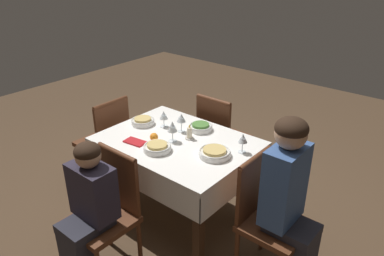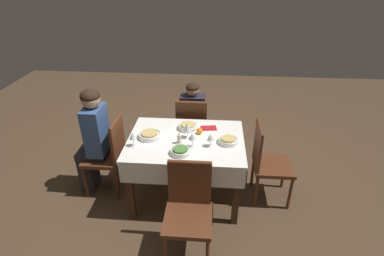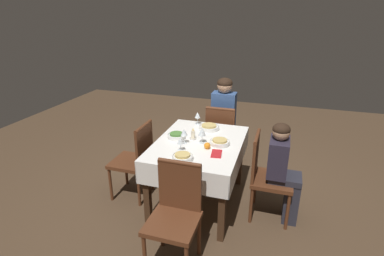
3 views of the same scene
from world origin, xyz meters
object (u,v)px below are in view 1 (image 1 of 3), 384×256
at_px(chair_north, 108,208).
at_px(wine_glass_north, 172,127).
at_px(wine_glass_west, 243,139).
at_px(bowl_north, 157,147).
at_px(chair_south, 220,134).
at_px(wine_glass_south, 181,119).
at_px(bowl_west, 215,153).
at_px(person_adult_denim, 290,198).
at_px(candle_centerpiece, 189,134).
at_px(dining_table, 177,152).
at_px(orange_fruit, 154,137).
at_px(bowl_east, 143,121).
at_px(napkin_red_folded, 135,142).
at_px(bowl_south, 201,127).
at_px(person_child_dark, 87,211).
at_px(chair_west, 266,214).
at_px(wine_glass_east, 164,116).
at_px(chair_east, 106,138).

bearing_deg(chair_north, wine_glass_north, 90.71).
relative_size(wine_glass_west, bowl_north, 0.73).
xyz_separation_m(chair_south, wine_glass_south, (-0.01, 0.55, 0.35)).
bearing_deg(bowl_north, bowl_west, -150.79).
distance_m(person_adult_denim, wine_glass_south, 1.08).
relative_size(wine_glass_west, candle_centerpiece, 1.25).
distance_m(dining_table, person_adult_denim, 0.98).
distance_m(bowl_west, orange_fruit, 0.51).
relative_size(bowl_east, candle_centerpiece, 1.61).
bearing_deg(napkin_red_folded, wine_glass_south, -111.50).
relative_size(dining_table, orange_fruit, 18.01).
relative_size(wine_glass_west, bowl_south, 0.78).
bearing_deg(dining_table, orange_fruit, 43.01).
relative_size(chair_south, person_child_dark, 0.86).
relative_size(dining_table, bowl_south, 6.07).
relative_size(chair_north, wine_glass_north, 5.24).
xyz_separation_m(chair_west, wine_glass_east, (1.08, -0.17, 0.34)).
bearing_deg(wine_glass_east, bowl_north, 126.96).
bearing_deg(bowl_north, wine_glass_south, -77.90).
bearing_deg(wine_glass_west, dining_table, 18.15).
relative_size(bowl_west, bowl_east, 1.19).
relative_size(dining_table, wine_glass_north, 6.87).
distance_m(dining_table, chair_north, 0.70).
relative_size(chair_west, orange_fruit, 13.72).
distance_m(bowl_east, napkin_red_folded, 0.33).
bearing_deg(wine_glass_west, person_adult_denim, 156.04).
xyz_separation_m(chair_west, bowl_west, (0.47, -0.05, 0.27)).
bearing_deg(chair_north, chair_south, 93.32).
bearing_deg(bowl_west, person_adult_denim, 175.41).
relative_size(chair_east, person_adult_denim, 0.73).
height_order(chair_north, chair_east, same).
distance_m(chair_west, candle_centerpiece, 0.84).
bearing_deg(person_adult_denim, orange_fruit, 93.09).
distance_m(wine_glass_west, wine_glass_east, 0.73).
bearing_deg(chair_east, wine_glass_west, 98.87).
relative_size(dining_table, bowl_east, 6.01).
bearing_deg(wine_glass_west, wine_glass_south, 2.53).
bearing_deg(dining_table, chair_north, 89.47).
bearing_deg(dining_table, person_child_dark, 89.57).
height_order(bowl_west, wine_glass_east, wine_glass_east).
height_order(chair_west, bowl_east, chair_west).
relative_size(person_adult_denim, wine_glass_north, 7.15).
xyz_separation_m(person_child_dark, bowl_east, (0.41, -0.88, 0.19)).
bearing_deg(bowl_south, chair_north, 88.01).
bearing_deg(bowl_east, napkin_red_folded, 126.21).
bearing_deg(bowl_south, chair_east, 19.26).
bearing_deg(wine_glass_east, chair_west, 170.95).
relative_size(chair_west, bowl_west, 3.84).
xyz_separation_m(person_child_dark, wine_glass_west, (-0.49, -1.01, 0.27)).
height_order(chair_north, orange_fruit, chair_north).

